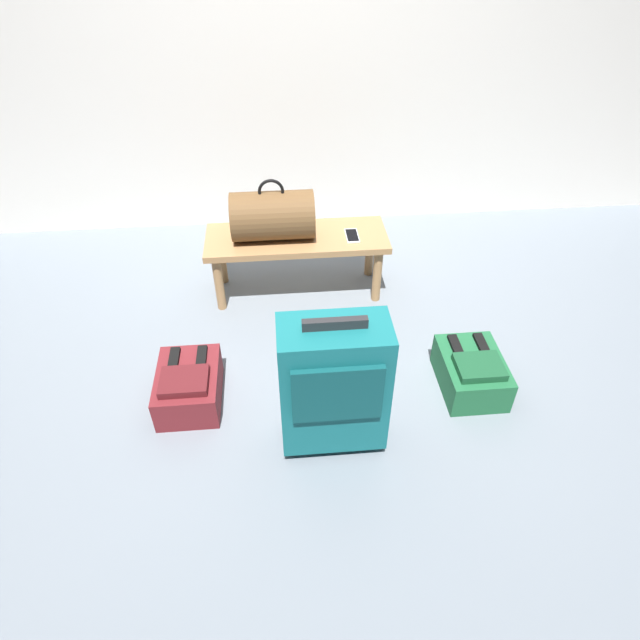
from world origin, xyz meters
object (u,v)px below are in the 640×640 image
(bench, at_px, (297,244))
(cell_phone, at_px, (352,236))
(backpack_green, at_px, (471,372))
(backpack_maroon, at_px, (189,386))
(suitcase_upright_teal, at_px, (334,384))
(duffel_bag_brown, at_px, (273,215))

(bench, xyz_separation_m, cell_phone, (0.30, -0.03, 0.06))
(backpack_green, bearing_deg, backpack_maroon, 178.70)
(bench, height_order, backpack_green, bench)
(bench, xyz_separation_m, suitcase_upright_teal, (0.08, -1.11, 0.03))
(cell_phone, distance_m, backpack_maroon, 1.19)
(duffel_bag_brown, height_order, backpack_maroon, duffel_bag_brown)
(bench, bearing_deg, suitcase_upright_teal, -85.72)
(duffel_bag_brown, distance_m, backpack_maroon, 1.01)
(duffel_bag_brown, bearing_deg, backpack_green, -43.54)
(duffel_bag_brown, relative_size, backpack_maroon, 1.16)
(duffel_bag_brown, distance_m, backpack_green, 1.30)
(duffel_bag_brown, height_order, suitcase_upright_teal, duffel_bag_brown)
(backpack_maroon, bearing_deg, cell_phone, 42.63)
(suitcase_upright_teal, bearing_deg, bench, 94.28)
(cell_phone, bearing_deg, duffel_bag_brown, 175.41)
(cell_phone, height_order, suitcase_upright_teal, suitcase_upright_teal)
(duffel_bag_brown, distance_m, cell_phone, 0.45)
(backpack_green, bearing_deg, duffel_bag_brown, 136.46)
(bench, distance_m, backpack_green, 1.17)
(bench, distance_m, cell_phone, 0.31)
(duffel_bag_brown, height_order, cell_phone, duffel_bag_brown)
(backpack_maroon, distance_m, backpack_green, 1.32)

